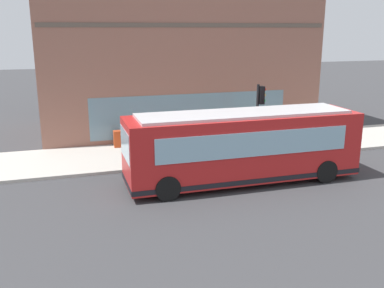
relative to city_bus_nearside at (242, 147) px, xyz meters
name	(u,v)px	position (x,y,z in m)	size (l,w,h in m)	color
ground	(241,181)	(0.03, 0.02, -1.55)	(120.00, 120.00, 0.00)	#38383A
sidewalk_curb	(205,150)	(5.00, 0.02, -1.48)	(4.74, 40.00, 0.15)	#B2ADA3
building_corner	(173,35)	(11.70, 0.02, 4.45)	(8.72, 16.79, 12.03)	#8C5B4C
city_bus_nearside	(242,147)	(0.00, 0.00, 0.00)	(2.61, 10.04, 3.07)	red
traffic_light_near_corner	(260,106)	(3.25, -2.31, 1.11)	(0.32, 0.49, 3.61)	black
fire_hydrant	(243,131)	(6.79, -2.99, -1.04)	(0.35, 0.35, 0.74)	yellow
pedestrian_by_light_pole	(305,121)	(5.88, -6.58, -0.48)	(0.32, 0.32, 1.62)	#B23338
pedestrian_near_hydrant	(272,125)	(5.53, -4.22, -0.45)	(0.32, 0.32, 1.66)	#99994C
pedestrian_walking_along_curb	(233,127)	(5.58, -1.85, -0.46)	(0.32, 0.32, 1.65)	gold
pedestrian_near_building_entrance	(340,125)	(4.42, -7.99, -0.47)	(0.32, 0.32, 1.63)	#8C3F8C
newspaper_vending_box	(118,139)	(6.74, 4.47, -0.95)	(0.44, 0.42, 0.90)	#BF3F19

